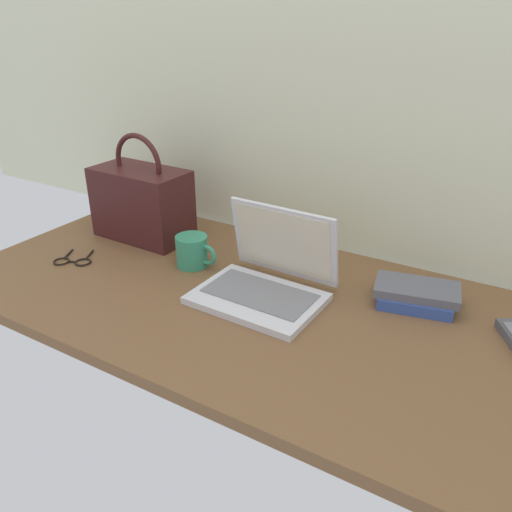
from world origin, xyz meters
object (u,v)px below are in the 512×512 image
at_px(laptop, 267,278).
at_px(book_stack, 416,295).
at_px(eyeglasses, 73,261).
at_px(handbag, 142,202).
at_px(coffee_mug, 193,251).

distance_m(laptop, book_stack, 0.37).
height_order(laptop, book_stack, laptop).
distance_m(eyeglasses, handbag, 0.28).
distance_m(coffee_mug, book_stack, 0.61).
height_order(laptop, eyeglasses, laptop).
height_order(handbag, book_stack, handbag).
xyz_separation_m(coffee_mug, handbag, (-0.26, 0.09, 0.07)).
bearing_deg(book_stack, eyeglasses, -163.08).
bearing_deg(book_stack, coffee_mug, -169.33).
bearing_deg(book_stack, laptop, -156.29).
distance_m(laptop, handbag, 0.54).
xyz_separation_m(coffee_mug, book_stack, (0.60, 0.11, -0.02)).
xyz_separation_m(eyeglasses, book_stack, (0.91, 0.28, 0.02)).
bearing_deg(coffee_mug, handbag, 161.40).
relative_size(eyeglasses, handbag, 0.40).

